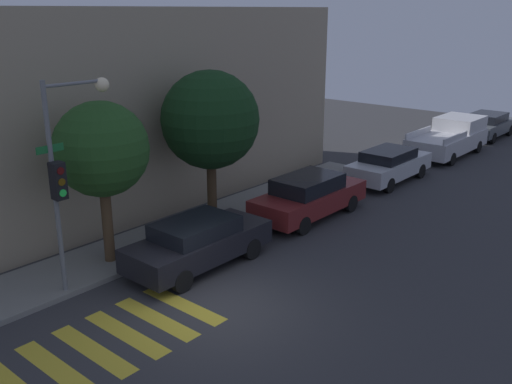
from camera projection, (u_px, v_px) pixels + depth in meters
name	position (u px, v px, depth m)	size (l,w,h in m)	color
ground_plane	(219.00, 309.00, 13.74)	(60.00, 60.00, 0.00)	#333335
sidewalk	(111.00, 257.00, 16.43)	(26.00, 2.30, 0.14)	slate
building_row	(17.00, 121.00, 18.21)	(26.00, 6.00, 6.98)	gray
crosswalk	(93.00, 350.00, 12.08)	(5.60, 2.60, 0.00)	gold
traffic_light_pole	(67.00, 159.00, 13.60)	(2.09, 0.56, 5.38)	slate
sedan_near_corner	(198.00, 242.00, 15.79)	(4.35, 1.75, 1.41)	black
sedan_middle	(309.00, 196.00, 19.57)	(4.64, 1.78, 1.50)	maroon
sedan_far_end	(389.00, 165.00, 23.68)	(4.46, 1.75, 1.39)	#B7BABF
pickup_truck	(450.00, 137.00, 28.11)	(5.26, 2.13, 1.74)	#BCBCC1
sedan_tail_of_row	(487.00, 125.00, 31.86)	(4.37, 1.86, 1.39)	#4C5156
tree_near_corner	(101.00, 150.00, 15.12)	(2.57, 2.57, 4.64)	#4C3823
tree_midblock	(210.00, 120.00, 18.00)	(3.14, 3.14, 5.13)	#42301E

